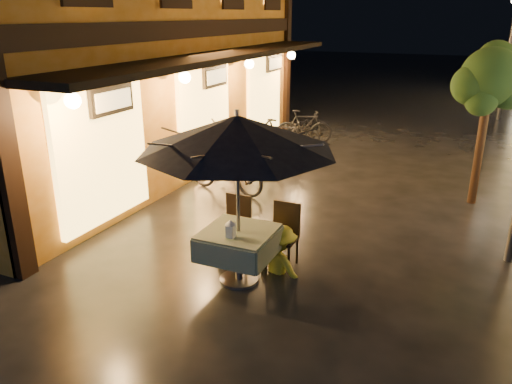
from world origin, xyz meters
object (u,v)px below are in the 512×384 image
at_px(cafe_table, 239,243).
at_px(patio_umbrella, 237,134).
at_px(person_orange, 229,217).
at_px(table_lantern, 231,228).
at_px(bicycle_0, 226,169).
at_px(person_yellow, 280,227).

xyz_separation_m(cafe_table, patio_umbrella, (0.00, 0.00, 1.56)).
bearing_deg(patio_umbrella, person_orange, 127.15).
distance_m(cafe_table, table_lantern, 0.41).
bearing_deg(bicycle_0, patio_umbrella, -140.56).
xyz_separation_m(person_orange, bicycle_0, (-1.45, 2.73, -0.19)).
height_order(person_yellow, bicycle_0, person_yellow).
distance_m(person_orange, bicycle_0, 3.10).
bearing_deg(patio_umbrella, person_yellow, 51.99).
xyz_separation_m(patio_umbrella, table_lantern, (-0.00, -0.23, -1.23)).
bearing_deg(cafe_table, person_yellow, 51.99).
bearing_deg(person_yellow, table_lantern, 77.45).
bearing_deg(person_orange, bicycle_0, -55.47).
height_order(table_lantern, person_orange, person_orange).
xyz_separation_m(person_orange, person_yellow, (0.86, -0.06, 0.01)).
relative_size(patio_umbrella, person_yellow, 1.92).
bearing_deg(person_orange, table_lantern, 124.95).
bearing_deg(cafe_table, bicycle_0, 119.76).
xyz_separation_m(cafe_table, table_lantern, (0.00, -0.23, 0.33)).
xyz_separation_m(cafe_table, person_orange, (-0.44, 0.59, 0.09)).
bearing_deg(person_yellow, patio_umbrella, 67.93).
xyz_separation_m(table_lantern, person_orange, (-0.44, 0.82, -0.24)).
xyz_separation_m(cafe_table, person_yellow, (0.41, 0.53, 0.11)).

